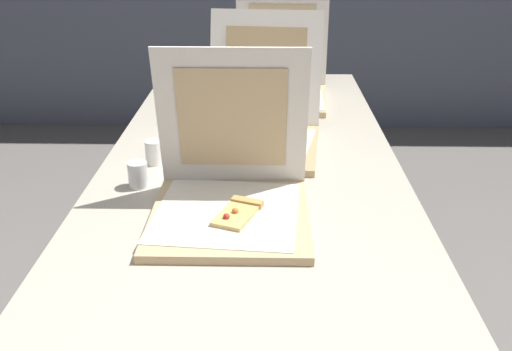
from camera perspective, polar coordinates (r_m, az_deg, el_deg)
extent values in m
cube|color=#BCB29E|center=(1.68, -0.57, 0.09)|extent=(0.91, 2.26, 0.03)
cylinder|color=#38383D|center=(2.83, -7.69, 2.35)|extent=(0.04, 0.04, 0.70)
cylinder|color=#38383D|center=(2.82, 7.90, 2.24)|extent=(0.04, 0.04, 0.70)
cube|color=tan|center=(1.39, -2.68, -4.29)|extent=(0.39, 0.39, 0.02)
cube|color=silver|center=(1.39, -2.99, -3.65)|extent=(0.38, 0.38, 0.00)
cube|color=silver|center=(1.45, -2.42, 5.74)|extent=(0.39, 0.08, 0.38)
cube|color=tan|center=(1.45, -2.44, 5.71)|extent=(0.28, 0.05, 0.27)
cube|color=#E0B266|center=(1.36, -2.05, -4.01)|extent=(0.12, 0.15, 0.01)
cube|color=tan|center=(1.42, -0.98, -2.73)|extent=(0.08, 0.05, 0.02)
sphere|color=red|center=(1.34, -3.01, -4.16)|extent=(0.02, 0.02, 0.02)
sphere|color=orange|center=(1.36, -2.11, -3.60)|extent=(0.02, 0.02, 0.02)
cube|color=tan|center=(1.82, 0.03, 2.93)|extent=(0.43, 0.43, 0.02)
cube|color=silver|center=(1.81, -0.07, 3.24)|extent=(0.41, 0.41, 0.00)
cube|color=silver|center=(1.99, 0.94, 10.85)|extent=(0.40, 0.14, 0.38)
cube|color=tan|center=(1.98, 0.94, 10.77)|extent=(0.29, 0.10, 0.27)
cube|color=#E5B74C|center=(1.81, -1.66, 3.41)|extent=(0.10, 0.14, 0.01)
cube|color=tan|center=(1.86, -2.18, 4.15)|extent=(0.07, 0.04, 0.02)
sphere|color=#2D6628|center=(1.80, -1.47, 3.68)|extent=(0.02, 0.02, 0.02)
sphere|color=red|center=(1.79, -1.39, 3.54)|extent=(0.02, 0.02, 0.02)
cube|color=tan|center=(2.32, 2.20, 7.75)|extent=(0.42, 0.42, 0.02)
cube|color=silver|center=(2.30, 2.37, 7.98)|extent=(0.36, 0.36, 0.00)
cube|color=silver|center=(2.46, 2.60, 13.68)|extent=(0.39, 0.06, 0.39)
cube|color=tan|center=(2.46, 2.60, 13.64)|extent=(0.28, 0.04, 0.28)
cylinder|color=white|center=(2.28, 2.28, 8.52)|extent=(0.03, 0.03, 0.00)
cylinder|color=white|center=(2.28, 2.50, 8.18)|extent=(0.01, 0.00, 0.03)
cylinder|color=white|center=(2.29, 2.16, 8.24)|extent=(0.01, 0.00, 0.03)
cylinder|color=white|center=(2.27, 2.16, 8.13)|extent=(0.01, 0.00, 0.03)
cylinder|color=white|center=(2.04, -6.80, 6.02)|extent=(0.05, 0.05, 0.07)
cylinder|color=white|center=(1.59, -11.83, 0.09)|extent=(0.05, 0.05, 0.07)
cylinder|color=white|center=(1.73, -10.23, 2.33)|extent=(0.05, 0.05, 0.07)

